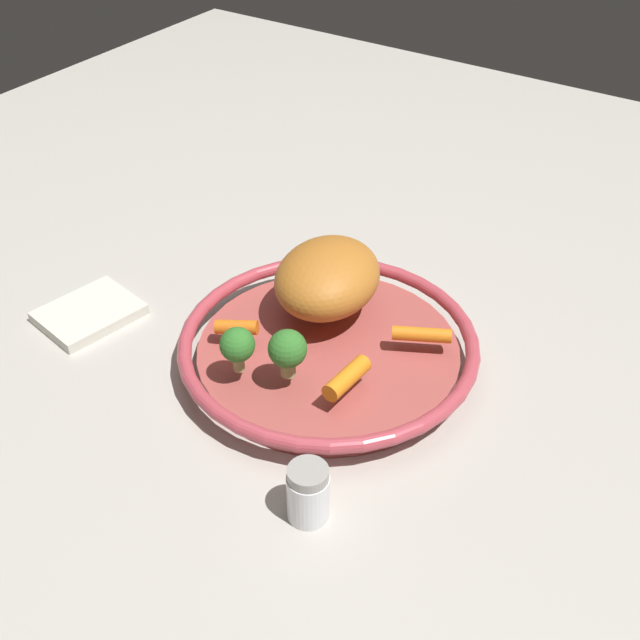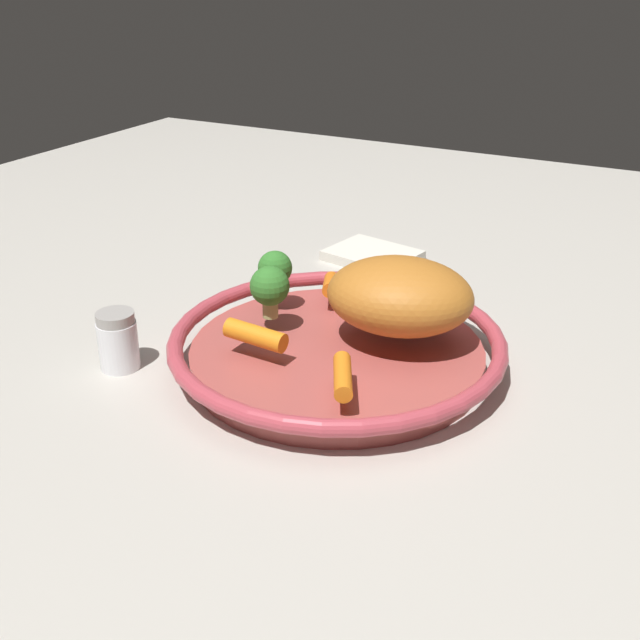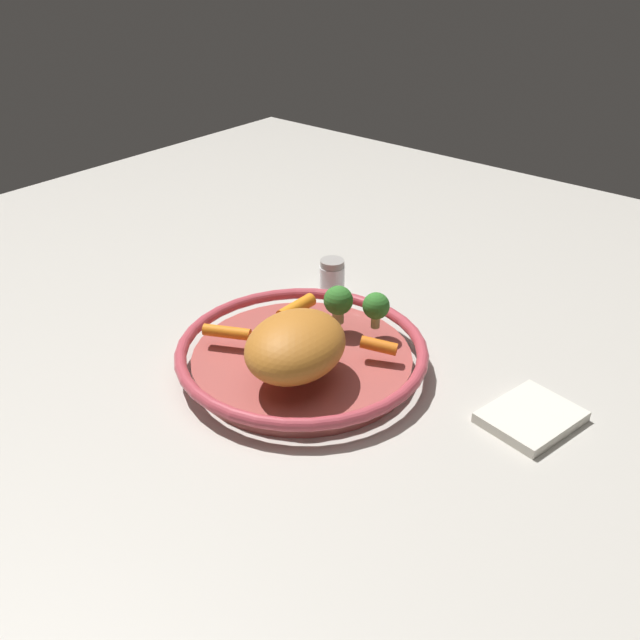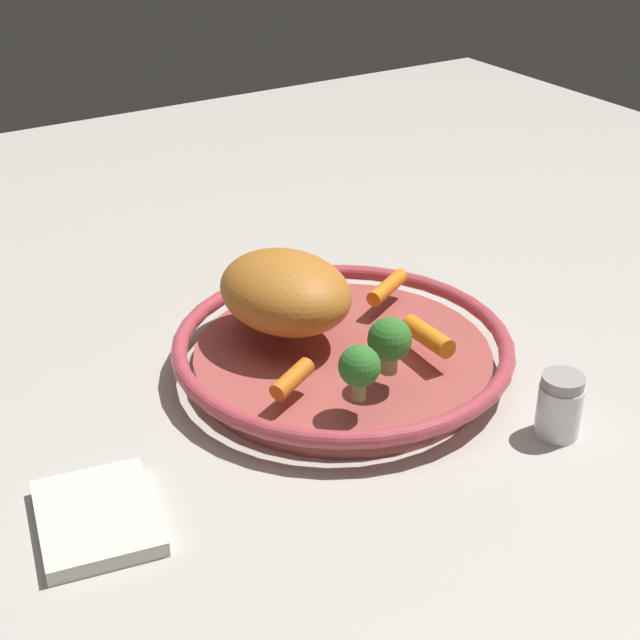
{
  "view_description": "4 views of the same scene",
  "coord_description": "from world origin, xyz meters",
  "px_view_note": "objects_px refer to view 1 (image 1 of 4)",
  "views": [
    {
      "loc": [
        -0.63,
        -0.41,
        0.64
      ],
      "look_at": [
        -0.02,
        -0.0,
        0.08
      ],
      "focal_mm": 46.03,
      "sensor_mm": 36.0,
      "label": 1
    },
    {
      "loc": [
        0.33,
        -0.66,
        0.41
      ],
      "look_at": [
        -0.01,
        -0.02,
        0.06
      ],
      "focal_mm": 44.07,
      "sensor_mm": 36.0,
      "label": 2
    },
    {
      "loc": [
        0.64,
        0.57,
        0.57
      ],
      "look_at": [
        -0.03,
        0.01,
        0.07
      ],
      "focal_mm": 40.46,
      "sensor_mm": 36.0,
      "label": 3
    },
    {
      "loc": [
        -0.7,
        0.46,
        0.52
      ],
      "look_at": [
        0.02,
        0.01,
        0.05
      ],
      "focal_mm": 52.77,
      "sensor_mm": 36.0,
      "label": 4
    }
  ],
  "objects_px": {
    "broccoli_floret_edge": "(291,351)",
    "serving_bowl": "(328,348)",
    "salt_shaker": "(308,493)",
    "baby_carrot_center": "(347,378)",
    "broccoli_floret_mid": "(237,346)",
    "baby_carrot_left": "(422,334)",
    "baby_carrot_near_rim": "(237,327)",
    "dish_towel": "(89,313)",
    "roast_chicken_piece": "(327,277)"
  },
  "relations": [
    {
      "from": "baby_carrot_center",
      "to": "broccoli_floret_edge",
      "type": "height_order",
      "value": "broccoli_floret_edge"
    },
    {
      "from": "broccoli_floret_edge",
      "to": "broccoli_floret_mid",
      "type": "relative_size",
      "value": 1.06
    },
    {
      "from": "baby_carrot_center",
      "to": "broccoli_floret_edge",
      "type": "relative_size",
      "value": 1.15
    },
    {
      "from": "serving_bowl",
      "to": "dish_towel",
      "type": "relative_size",
      "value": 3.0
    },
    {
      "from": "salt_shaker",
      "to": "dish_towel",
      "type": "relative_size",
      "value": 0.54
    },
    {
      "from": "roast_chicken_piece",
      "to": "dish_towel",
      "type": "xyz_separation_m",
      "value": [
        -0.15,
        0.27,
        -0.07
      ]
    },
    {
      "from": "broccoli_floret_edge",
      "to": "serving_bowl",
      "type": "bearing_deg",
      "value": 3.36
    },
    {
      "from": "roast_chicken_piece",
      "to": "salt_shaker",
      "type": "bearing_deg",
      "value": -150.28
    },
    {
      "from": "broccoli_floret_mid",
      "to": "dish_towel",
      "type": "relative_size",
      "value": 0.46
    },
    {
      "from": "serving_bowl",
      "to": "baby_carrot_near_rim",
      "type": "height_order",
      "value": "baby_carrot_near_rim"
    },
    {
      "from": "serving_bowl",
      "to": "broccoli_floret_mid",
      "type": "relative_size",
      "value": 6.48
    },
    {
      "from": "broccoli_floret_mid",
      "to": "baby_carrot_center",
      "type": "bearing_deg",
      "value": -68.79
    },
    {
      "from": "baby_carrot_left",
      "to": "salt_shaker",
      "type": "relative_size",
      "value": 1.07
    },
    {
      "from": "roast_chicken_piece",
      "to": "baby_carrot_near_rim",
      "type": "xyz_separation_m",
      "value": [
        -0.11,
        0.06,
        -0.03
      ]
    },
    {
      "from": "baby_carrot_center",
      "to": "broccoli_floret_mid",
      "type": "distance_m",
      "value": 0.12
    },
    {
      "from": "baby_carrot_left",
      "to": "baby_carrot_center",
      "type": "relative_size",
      "value": 1.03
    },
    {
      "from": "roast_chicken_piece",
      "to": "baby_carrot_center",
      "type": "height_order",
      "value": "roast_chicken_piece"
    },
    {
      "from": "baby_carrot_left",
      "to": "dish_towel",
      "type": "bearing_deg",
      "value": 110.54
    },
    {
      "from": "baby_carrot_center",
      "to": "salt_shaker",
      "type": "xyz_separation_m",
      "value": [
        -0.14,
        -0.05,
        -0.02
      ]
    },
    {
      "from": "broccoli_floret_edge",
      "to": "broccoli_floret_mid",
      "type": "bearing_deg",
      "value": 113.03
    },
    {
      "from": "broccoli_floret_mid",
      "to": "salt_shaker",
      "type": "bearing_deg",
      "value": -121.48
    },
    {
      "from": "roast_chicken_piece",
      "to": "serving_bowl",
      "type": "bearing_deg",
      "value": -145.61
    },
    {
      "from": "roast_chicken_piece",
      "to": "broccoli_floret_mid",
      "type": "relative_size",
      "value": 2.79
    },
    {
      "from": "baby_carrot_left",
      "to": "roast_chicken_piece",
      "type": "bearing_deg",
      "value": 89.73
    },
    {
      "from": "salt_shaker",
      "to": "dish_towel",
      "type": "height_order",
      "value": "salt_shaker"
    },
    {
      "from": "roast_chicken_piece",
      "to": "broccoli_floret_edge",
      "type": "height_order",
      "value": "roast_chicken_piece"
    },
    {
      "from": "baby_carrot_left",
      "to": "salt_shaker",
      "type": "xyz_separation_m",
      "value": [
        -0.26,
        -0.02,
        -0.02
      ]
    },
    {
      "from": "baby_carrot_center",
      "to": "broccoli_floret_mid",
      "type": "height_order",
      "value": "broccoli_floret_mid"
    },
    {
      "from": "broccoli_floret_edge",
      "to": "salt_shaker",
      "type": "distance_m",
      "value": 0.17
    },
    {
      "from": "baby_carrot_near_rim",
      "to": "baby_carrot_center",
      "type": "bearing_deg",
      "value": -91.98
    },
    {
      "from": "serving_bowl",
      "to": "dish_towel",
      "type": "distance_m",
      "value": 0.32
    },
    {
      "from": "roast_chicken_piece",
      "to": "broccoli_floret_mid",
      "type": "distance_m",
      "value": 0.16
    },
    {
      "from": "roast_chicken_piece",
      "to": "dish_towel",
      "type": "relative_size",
      "value": 1.29
    },
    {
      "from": "baby_carrot_left",
      "to": "broccoli_floret_edge",
      "type": "height_order",
      "value": "broccoli_floret_edge"
    },
    {
      "from": "serving_bowl",
      "to": "baby_carrot_center",
      "type": "height_order",
      "value": "baby_carrot_center"
    },
    {
      "from": "salt_shaker",
      "to": "broccoli_floret_edge",
      "type": "bearing_deg",
      "value": 40.78
    },
    {
      "from": "broccoli_floret_edge",
      "to": "dish_towel",
      "type": "distance_m",
      "value": 0.32
    },
    {
      "from": "serving_bowl",
      "to": "baby_carrot_left",
      "type": "bearing_deg",
      "value": -60.5
    },
    {
      "from": "baby_carrot_center",
      "to": "broccoli_floret_mid",
      "type": "bearing_deg",
      "value": 111.21
    },
    {
      "from": "serving_bowl",
      "to": "roast_chicken_piece",
      "type": "bearing_deg",
      "value": 34.39
    },
    {
      "from": "serving_bowl",
      "to": "broccoli_floret_edge",
      "type": "bearing_deg",
      "value": -176.64
    },
    {
      "from": "baby_carrot_left",
      "to": "salt_shaker",
      "type": "height_order",
      "value": "salt_shaker"
    },
    {
      "from": "roast_chicken_piece",
      "to": "dish_towel",
      "type": "bearing_deg",
      "value": 119.29
    },
    {
      "from": "dish_towel",
      "to": "baby_carrot_left",
      "type": "bearing_deg",
      "value": -69.46
    },
    {
      "from": "serving_bowl",
      "to": "salt_shaker",
      "type": "relative_size",
      "value": 5.56
    },
    {
      "from": "baby_carrot_left",
      "to": "broccoli_floret_edge",
      "type": "xyz_separation_m",
      "value": [
        -0.13,
        0.09,
        0.03
      ]
    },
    {
      "from": "serving_bowl",
      "to": "roast_chicken_piece",
      "type": "xyz_separation_m",
      "value": [
        0.05,
        0.04,
        0.06
      ]
    },
    {
      "from": "baby_carrot_near_rim",
      "to": "broccoli_floret_mid",
      "type": "relative_size",
      "value": 0.92
    },
    {
      "from": "baby_carrot_left",
      "to": "baby_carrot_center",
      "type": "height_order",
      "value": "baby_carrot_center"
    },
    {
      "from": "baby_carrot_left",
      "to": "baby_carrot_near_rim",
      "type": "bearing_deg",
      "value": 120.12
    }
  ]
}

